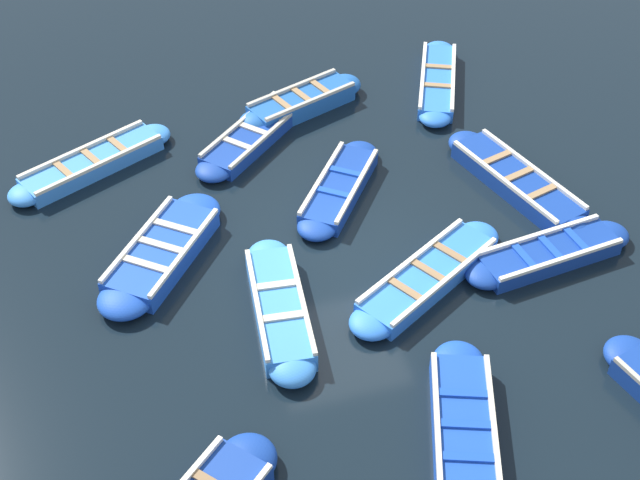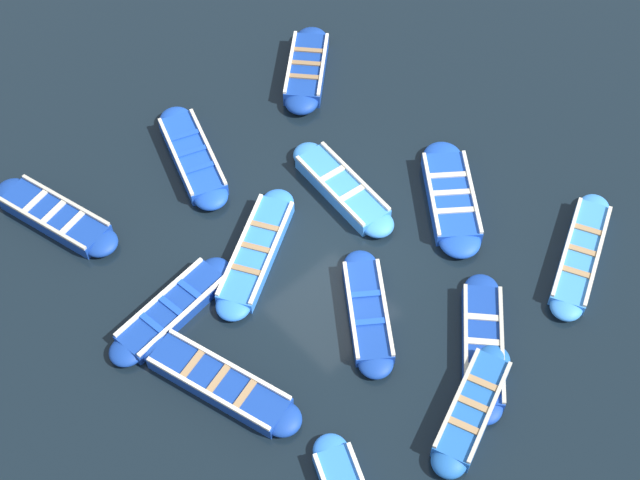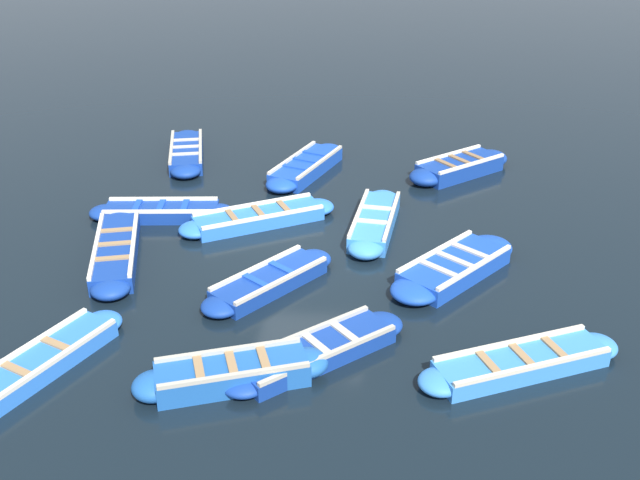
# 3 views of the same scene
# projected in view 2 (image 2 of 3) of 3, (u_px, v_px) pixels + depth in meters

# --- Properties ---
(ground_plane) EXTENTS (120.00, 120.00, 0.00)m
(ground_plane) POSITION_uv_depth(u_px,v_px,m) (332.00, 252.00, 20.07)
(ground_plane) COLOR black
(boat_mid_row) EXTENTS (3.60, 2.22, 0.37)m
(boat_mid_row) POSITION_uv_depth(u_px,v_px,m) (581.00, 255.00, 19.84)
(boat_mid_row) COLOR #3884E0
(boat_mid_row) RESTS_ON ground
(boat_stern_in) EXTENTS (3.19, 1.78, 0.46)m
(boat_stern_in) POSITION_uv_depth(u_px,v_px,m) (472.00, 409.00, 17.59)
(boat_stern_in) COLOR #1E59AD
(boat_stern_in) RESTS_ON ground
(boat_far_corner) EXTENTS (3.00, 2.79, 0.47)m
(boat_far_corner) POSITION_uv_depth(u_px,v_px,m) (307.00, 69.00, 23.27)
(boat_far_corner) COLOR navy
(boat_far_corner) RESTS_ON ground
(boat_outer_right) EXTENTS (1.66, 3.61, 0.40)m
(boat_outer_right) POSITION_uv_depth(u_px,v_px,m) (55.00, 217.00, 20.45)
(boat_outer_right) COLOR navy
(boat_outer_right) RESTS_ON ground
(boat_alongside) EXTENTS (1.80, 3.88, 0.41)m
(boat_alongside) POSITION_uv_depth(u_px,v_px,m) (219.00, 383.00, 17.95)
(boat_alongside) COLOR navy
(boat_alongside) RESTS_ON ground
(boat_outer_left) EXTENTS (2.52, 3.02, 0.36)m
(boat_outer_left) POSITION_uv_depth(u_px,v_px,m) (368.00, 312.00, 18.97)
(boat_outer_left) COLOR navy
(boat_outer_left) RESTS_ON ground
(boat_tucked) EXTENTS (3.60, 2.55, 0.37)m
(boat_tucked) POSITION_uv_depth(u_px,v_px,m) (256.00, 252.00, 19.88)
(boat_tucked) COLOR blue
(boat_tucked) RESTS_ON ground
(boat_bow_out) EXTENTS (1.95, 3.59, 0.42)m
(boat_bow_out) POSITION_uv_depth(u_px,v_px,m) (193.00, 156.00, 21.52)
(boat_bow_out) COLOR #1947B7
(boat_bow_out) RESTS_ON ground
(boat_broadside) EXTENTS (2.91, 3.32, 0.42)m
(boat_broadside) POSITION_uv_depth(u_px,v_px,m) (451.00, 197.00, 20.77)
(boat_broadside) COLOR #1947B7
(boat_broadside) RESTS_ON ground
(boat_centre) EXTENTS (1.09, 3.46, 0.42)m
(boat_centre) POSITION_uv_depth(u_px,v_px,m) (342.00, 188.00, 20.93)
(boat_centre) COLOR #3884E0
(boat_centre) RESTS_ON ground
(boat_end_of_row) EXTENTS (3.42, 1.14, 0.36)m
(boat_end_of_row) POSITION_uv_depth(u_px,v_px,m) (172.00, 310.00, 18.99)
(boat_end_of_row) COLOR navy
(boat_end_of_row) RESTS_ON ground
(boat_inner_gap) EXTENTS (3.15, 2.96, 0.35)m
(boat_inner_gap) POSITION_uv_depth(u_px,v_px,m) (483.00, 345.00, 18.49)
(boat_inner_gap) COLOR navy
(boat_inner_gap) RESTS_ON ground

